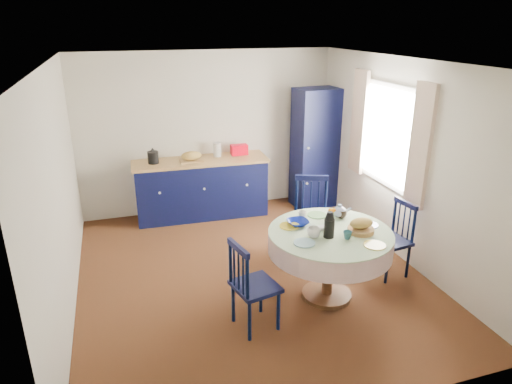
# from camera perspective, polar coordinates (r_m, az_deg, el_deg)

# --- Properties ---
(floor) EXTENTS (4.50, 4.50, 0.00)m
(floor) POSITION_cam_1_polar(r_m,az_deg,el_deg) (5.66, -0.75, -10.17)
(floor) COLOR black
(floor) RESTS_ON ground
(ceiling) EXTENTS (4.50, 4.50, 0.00)m
(ceiling) POSITION_cam_1_polar(r_m,az_deg,el_deg) (4.88, -0.89, 15.93)
(ceiling) COLOR white
(ceiling) RESTS_ON wall_back
(wall_back) EXTENTS (4.00, 0.02, 2.50)m
(wall_back) POSITION_cam_1_polar(r_m,az_deg,el_deg) (7.24, -6.00, 7.36)
(wall_back) COLOR silver
(wall_back) RESTS_ON floor
(wall_left) EXTENTS (0.02, 4.50, 2.50)m
(wall_left) POSITION_cam_1_polar(r_m,az_deg,el_deg) (4.98, -23.43, -0.50)
(wall_left) COLOR silver
(wall_left) RESTS_ON floor
(wall_right) EXTENTS (0.02, 4.50, 2.50)m
(wall_right) POSITION_cam_1_polar(r_m,az_deg,el_deg) (6.00, 17.85, 3.66)
(wall_right) COLOR silver
(wall_right) RESTS_ON floor
(window) EXTENTS (0.10, 1.74, 1.45)m
(window) POSITION_cam_1_polar(r_m,az_deg,el_deg) (6.14, 16.19, 6.88)
(window) COLOR white
(window) RESTS_ON wall_right
(kitchen_counter) EXTENTS (2.07, 0.72, 1.16)m
(kitchen_counter) POSITION_cam_1_polar(r_m,az_deg,el_deg) (7.15, -6.85, 0.65)
(kitchen_counter) COLOR black
(kitchen_counter) RESTS_ON floor
(pantry_cabinet) EXTENTS (0.71, 0.53, 1.93)m
(pantry_cabinet) POSITION_cam_1_polar(r_m,az_deg,el_deg) (7.45, 7.38, 5.40)
(pantry_cabinet) COLOR black
(pantry_cabinet) RESTS_ON floor
(dining_table) EXTENTS (1.32, 1.32, 1.08)m
(dining_table) POSITION_cam_1_polar(r_m,az_deg,el_deg) (4.98, 9.29, -6.18)
(dining_table) COLOR #533217
(dining_table) RESTS_ON floor
(chair_left) EXTENTS (0.49, 0.50, 0.95)m
(chair_left) POSITION_cam_1_polar(r_m,az_deg,el_deg) (4.54, -0.54, -11.56)
(chair_left) COLOR black
(chair_left) RESTS_ON floor
(chair_far) EXTENTS (0.60, 0.59, 1.05)m
(chair_far) POSITION_cam_1_polar(r_m,az_deg,el_deg) (5.91, 6.85, -3.16)
(chair_far) COLOR black
(chair_far) RESTS_ON floor
(chair_right) EXTENTS (0.44, 0.46, 0.92)m
(chair_right) POSITION_cam_1_polar(r_m,az_deg,el_deg) (5.70, 16.75, -5.57)
(chair_right) COLOR black
(chair_right) RESTS_ON floor
(mug_a) EXTENTS (0.14, 0.14, 0.11)m
(mug_a) POSITION_cam_1_polar(r_m,az_deg,el_deg) (4.75, 7.23, -5.05)
(mug_a) COLOR silver
(mug_a) RESTS_ON dining_table
(mug_b) EXTENTS (0.09, 0.09, 0.08)m
(mug_b) POSITION_cam_1_polar(r_m,az_deg,el_deg) (4.78, 11.35, -5.29)
(mug_b) COLOR #336A75
(mug_b) RESTS_ON dining_table
(mug_c) EXTENTS (0.12, 0.12, 0.10)m
(mug_c) POSITION_cam_1_polar(r_m,az_deg,el_deg) (5.25, 10.61, -2.69)
(mug_c) COLOR black
(mug_c) RESTS_ON dining_table
(mug_d) EXTENTS (0.10, 0.10, 0.09)m
(mug_d) POSITION_cam_1_polar(r_m,az_deg,el_deg) (5.17, 5.79, -2.89)
(mug_d) COLOR silver
(mug_d) RESTS_ON dining_table
(cobalt_bowl) EXTENTS (0.23, 0.23, 0.06)m
(cobalt_bowl) POSITION_cam_1_polar(r_m,az_deg,el_deg) (5.01, 5.25, -3.85)
(cobalt_bowl) COLOR navy
(cobalt_bowl) RESTS_ON dining_table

